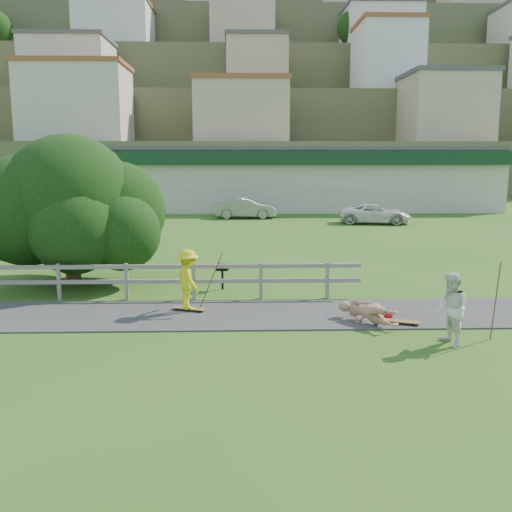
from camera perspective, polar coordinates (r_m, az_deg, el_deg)
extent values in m
plane|color=#2F621C|center=(14.02, 1.01, -7.54)|extent=(260.00, 260.00, 0.00)
cube|color=#363739|center=(15.45, 0.75, -5.83)|extent=(34.00, 3.00, 0.04)
cube|color=slate|center=(17.88, -19.12, -2.48)|extent=(0.10, 0.10, 1.10)
cube|color=slate|center=(17.39, -12.81, -2.52)|extent=(0.10, 0.10, 1.10)
cube|color=slate|center=(17.11, -6.22, -2.52)|extent=(0.10, 0.10, 1.10)
cube|color=slate|center=(17.07, 0.49, -2.49)|extent=(0.10, 0.10, 1.10)
cube|color=slate|center=(17.27, 7.15, -2.43)|extent=(0.10, 0.10, 1.10)
cube|color=slate|center=(17.40, -14.48, -1.06)|extent=(15.00, 0.08, 0.12)
cube|color=slate|center=(17.49, -14.42, -2.51)|extent=(15.00, 0.08, 0.12)
cube|color=#B9B1A2|center=(48.63, 3.80, 7.61)|extent=(32.00, 10.00, 4.80)
cube|color=#14371E|center=(43.43, 4.49, 9.73)|extent=(32.00, 0.60, 1.00)
cube|color=#4E4F53|center=(48.61, 3.83, 10.61)|extent=(32.50, 10.50, 0.30)
cube|color=#505D36|center=(68.39, -1.19, 8.73)|extent=(220.00, 14.00, 6.00)
cube|color=beige|center=(68.59, -1.21, 14.17)|extent=(10.00, 9.00, 7.00)
cube|color=#4E4F53|center=(68.98, -1.22, 17.27)|extent=(10.40, 9.40, 0.50)
cube|color=#505D36|center=(81.41, -1.29, 11.35)|extent=(220.00, 14.00, 13.00)
cube|color=beige|center=(82.31, -1.32, 18.32)|extent=(10.00, 9.00, 7.00)
cube|color=#4E4F53|center=(82.95, -1.33, 20.88)|extent=(10.40, 9.40, 0.50)
cube|color=#505D36|center=(94.59, -1.36, 13.54)|extent=(220.00, 14.00, 21.00)
cube|color=beige|center=(96.55, -1.40, 21.86)|extent=(10.00, 9.00, 7.00)
cube|color=#4E4F53|center=(97.41, -1.41, 24.02)|extent=(10.40, 9.40, 0.50)
cube|color=#505D36|center=(107.92, -1.42, 15.46)|extent=(220.00, 14.00, 30.00)
cube|color=#505D36|center=(122.41, -1.47, 17.13)|extent=(220.00, 14.00, 40.00)
imported|color=yellow|center=(15.65, -6.79, -2.68)|extent=(1.03, 1.22, 1.64)
imported|color=tan|center=(14.79, 11.10, -5.55)|extent=(1.61, 1.38, 0.63)
imported|color=silver|center=(13.50, 18.95, -5.10)|extent=(0.75, 0.90, 1.66)
imported|color=gray|center=(40.41, -1.08, 4.80)|extent=(4.35, 1.64, 1.42)
imported|color=silver|center=(37.78, 11.79, 4.15)|extent=(4.87, 2.80, 1.28)
sphere|color=#A41320|center=(15.30, 12.99, -5.75)|extent=(0.29, 0.29, 0.29)
cylinder|color=brown|center=(15.99, -4.52, -2.26)|extent=(0.03, 0.03, 1.70)
cylinder|color=brown|center=(14.30, 22.83, -4.17)|extent=(0.03, 0.03, 1.84)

